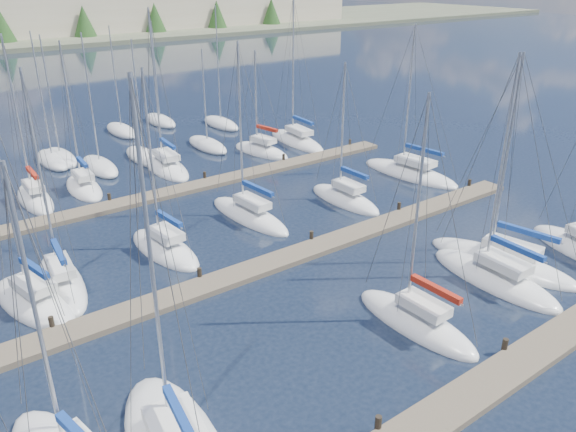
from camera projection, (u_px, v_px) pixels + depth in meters
ground at (54, 118)px, 65.34m from camera, size 400.00×400.00×0.00m
dock_near at (464, 400)px, 22.67m from camera, size 44.00×1.93×1.10m
dock_mid at (268, 265)px, 32.96m from camera, size 44.00×1.93×1.10m
dock_far at (165, 194)px, 43.24m from camera, size 44.00×1.93×1.10m
sailboat_e at (494, 278)px, 31.45m from camera, size 2.96×8.35×13.16m
sailboat_l at (345, 199)px, 42.17m from camera, size 2.31×7.01×10.93m
sailboat_p at (166, 166)px, 49.07m from camera, size 3.47×8.48×13.99m
sailboat_k at (249, 215)px, 39.40m from camera, size 2.80×8.39×12.67m
sailboat_i at (62, 282)px, 31.06m from camera, size 2.84×7.69×12.51m
sailboat_f at (502, 262)px, 33.17m from camera, size 4.27×9.38×12.92m
sailboat_q at (261, 151)px, 53.23m from camera, size 3.48×7.04×10.14m
sailboat_o at (84, 188)px, 44.33m from camera, size 2.62×6.38×12.09m
sailboat_d at (416, 322)px, 27.56m from camera, size 2.40×7.30×12.10m
sailboat_n at (35, 199)px, 42.20m from camera, size 2.23×7.00×12.81m
sailboat_j at (165, 249)px, 34.74m from camera, size 3.00×7.08×11.87m
sailboat_h at (34, 301)px, 29.28m from camera, size 4.06×7.38×11.96m
sailboat_r at (297, 141)px, 56.32m from camera, size 3.46×9.14×14.51m
sailboat_m at (410, 173)px, 47.51m from camera, size 3.79×9.61×12.93m
distant_boats at (55, 158)px, 50.93m from camera, size 36.93×20.75×13.30m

